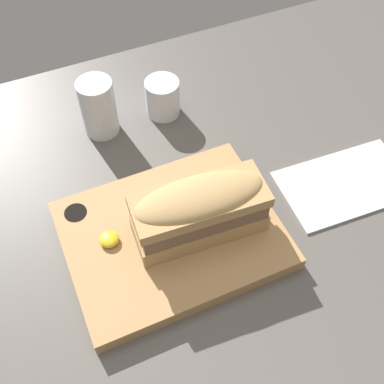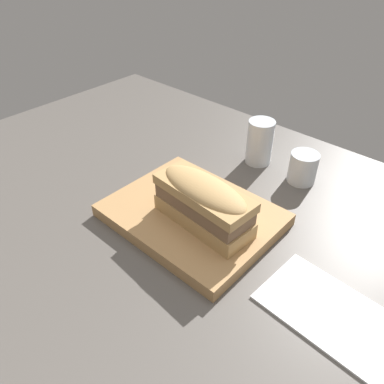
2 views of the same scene
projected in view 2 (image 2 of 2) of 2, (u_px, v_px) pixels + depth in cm
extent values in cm
cube|color=#56514C|center=(197.00, 241.00, 70.52)|extent=(149.51, 98.87, 2.00)
cube|color=tan|center=(192.00, 215.00, 72.95)|extent=(31.20, 24.58, 2.56)
cylinder|color=black|center=(179.00, 170.00, 84.26)|extent=(3.44, 3.44, 1.28)
cube|color=tan|center=(202.00, 215.00, 68.59)|extent=(19.47, 8.89, 3.16)
cube|color=brown|center=(202.00, 202.00, 66.80)|extent=(18.69, 8.53, 2.78)
cube|color=tan|center=(203.00, 192.00, 65.39)|extent=(19.47, 8.89, 1.90)
ellipsoid|color=tan|center=(203.00, 188.00, 64.91)|extent=(19.08, 8.71, 2.85)
ellipsoid|color=gold|center=(166.00, 185.00, 77.76)|extent=(2.86, 2.86, 1.14)
cylinder|color=silver|center=(260.00, 142.00, 87.60)|extent=(6.14, 6.14, 10.69)
cylinder|color=silver|center=(259.00, 152.00, 89.26)|extent=(5.41, 5.41, 4.81)
cylinder|color=silver|center=(303.00, 168.00, 82.33)|extent=(6.23, 6.23, 6.96)
cylinder|color=#470A14|center=(303.00, 169.00, 82.53)|extent=(5.60, 5.60, 5.89)
cube|color=white|center=(333.00, 314.00, 56.33)|extent=(22.24, 13.98, 0.40)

